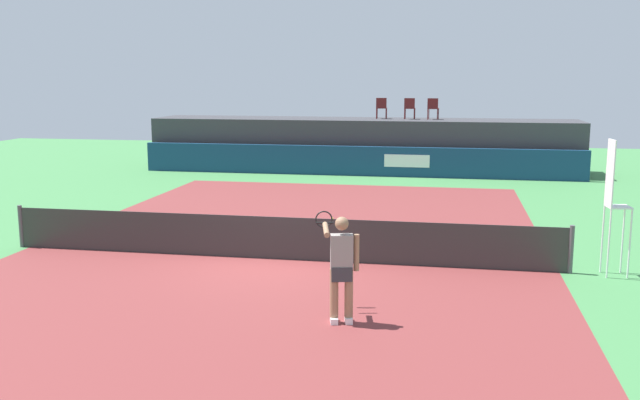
% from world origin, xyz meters
% --- Properties ---
extents(ground_plane, '(48.00, 48.00, 0.00)m').
position_xyz_m(ground_plane, '(0.00, 3.00, 0.00)').
color(ground_plane, '#3D7A42').
extents(court_inner, '(12.00, 22.00, 0.00)m').
position_xyz_m(court_inner, '(0.00, 0.00, 0.00)').
color(court_inner, maroon).
rests_on(court_inner, ground).
extents(sponsor_wall, '(18.00, 0.22, 1.20)m').
position_xyz_m(sponsor_wall, '(0.01, 13.50, 0.60)').
color(sponsor_wall, navy).
rests_on(sponsor_wall, ground).
extents(spectator_platform, '(18.00, 2.80, 2.20)m').
position_xyz_m(spectator_platform, '(0.00, 15.30, 1.10)').
color(spectator_platform, '#38383D').
rests_on(spectator_platform, ground).
extents(spectator_chair_far_left, '(0.45, 0.45, 0.89)m').
position_xyz_m(spectator_chair_far_left, '(0.78, 15.48, 2.69)').
color(spectator_chair_far_left, '#561919').
rests_on(spectator_chair_far_left, spectator_platform).
extents(spectator_chair_left, '(0.45, 0.45, 0.89)m').
position_xyz_m(spectator_chair_left, '(1.98, 15.41, 2.69)').
color(spectator_chair_left, '#561919').
rests_on(spectator_chair_left, spectator_platform).
extents(spectator_chair_center, '(0.48, 0.48, 0.89)m').
position_xyz_m(spectator_chair_center, '(2.95, 15.36, 2.69)').
color(spectator_chair_center, '#561919').
rests_on(spectator_chair_center, spectator_platform).
extents(umpire_chair, '(0.49, 0.49, 2.76)m').
position_xyz_m(umpire_chair, '(6.94, -0.01, 1.59)').
color(umpire_chair, white).
rests_on(umpire_chair, ground).
extents(tennis_net, '(12.40, 0.02, 0.95)m').
position_xyz_m(tennis_net, '(0.00, 0.00, 0.47)').
color(tennis_net, '#2D2D2D').
rests_on(tennis_net, ground).
extents(net_post_near, '(0.10, 0.10, 1.00)m').
position_xyz_m(net_post_near, '(-6.20, 0.00, 0.50)').
color(net_post_near, '#4C4C51').
rests_on(net_post_near, ground).
extents(net_post_far, '(0.10, 0.10, 1.00)m').
position_xyz_m(net_post_far, '(6.20, 0.00, 0.50)').
color(net_post_far, '#4C4C51').
rests_on(net_post_far, ground).
extents(tennis_player, '(0.88, 1.11, 1.77)m').
position_xyz_m(tennis_player, '(2.02, -3.74, 0.96)').
color(tennis_player, white).
rests_on(tennis_player, court_inner).
extents(tennis_ball, '(0.07, 0.07, 0.07)m').
position_xyz_m(tennis_ball, '(0.51, 4.46, 0.04)').
color(tennis_ball, '#D8EA33').
rests_on(tennis_ball, court_inner).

